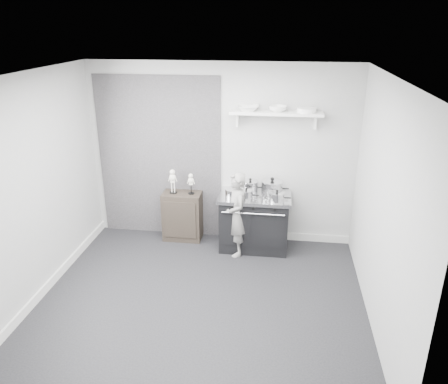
{
  "coord_description": "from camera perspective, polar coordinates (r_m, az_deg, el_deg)",
  "views": [
    {
      "loc": [
        0.9,
        -4.43,
        3.23
      ],
      "look_at": [
        0.16,
        0.95,
        1.08
      ],
      "focal_mm": 35.0,
      "sensor_mm": 36.0,
      "label": 1
    }
  ],
  "objects": [
    {
      "name": "stove",
      "position": [
        6.55,
        3.97,
        -3.85
      ],
      "size": [
        1.05,
        0.66,
        0.84
      ],
      "color": "black",
      "rests_on": "ground"
    },
    {
      "name": "skeleton_full",
      "position": [
        6.64,
        -6.71,
        1.63
      ],
      "size": [
        0.12,
        0.08,
        0.43
      ],
      "primitive_type": null,
      "color": "silver",
      "rests_on": "side_cabinet"
    },
    {
      "name": "plate_stack",
      "position": [
        6.22,
        10.73,
        10.46
      ],
      "size": [
        0.27,
        0.27,
        0.06
      ],
      "primitive_type": "cylinder",
      "color": "white",
      "rests_on": "wall_shelf"
    },
    {
      "name": "pot_back_left",
      "position": [
        6.47,
        3.44,
        0.74
      ],
      "size": [
        0.33,
        0.24,
        0.22
      ],
      "color": "#BCBCBF",
      "rests_on": "stove"
    },
    {
      "name": "pot_back_right",
      "position": [
        6.42,
        6.29,
        0.6
      ],
      "size": [
        0.41,
        0.32,
        0.26
      ],
      "color": "#BCBCBF",
      "rests_on": "stove"
    },
    {
      "name": "bowl_large",
      "position": [
        6.23,
        3.18,
        10.89
      ],
      "size": [
        0.31,
        0.31,
        0.08
      ],
      "primitive_type": "imported",
      "color": "white",
      "rests_on": "wall_shelf"
    },
    {
      "name": "pot_front_left",
      "position": [
        6.27,
        1.25,
        -0.12
      ],
      "size": [
        0.33,
        0.24,
        0.17
      ],
      "color": "#BCBCBF",
      "rests_on": "stove"
    },
    {
      "name": "skeleton_torso",
      "position": [
        6.59,
        -4.34,
        1.27
      ],
      "size": [
        0.1,
        0.07,
        0.37
      ],
      "primitive_type": null,
      "color": "silver",
      "rests_on": "side_cabinet"
    },
    {
      "name": "side_cabinet",
      "position": [
        6.84,
        -5.44,
        -3.14
      ],
      "size": [
        0.59,
        0.34,
        0.76
      ],
      "primitive_type": "cube",
      "color": "black",
      "rests_on": "ground"
    },
    {
      "name": "wall_shelf",
      "position": [
        6.23,
        6.83,
        10.12
      ],
      "size": [
        1.3,
        0.26,
        0.24
      ],
      "color": "white",
      "rests_on": "room_shell"
    },
    {
      "name": "room_shell",
      "position": [
        4.95,
        -4.16,
        2.77
      ],
      "size": [
        4.02,
        3.62,
        2.71
      ],
      "color": "#A4A4A2",
      "rests_on": "ground"
    },
    {
      "name": "ground",
      "position": [
        5.55,
        -3.09,
        -14.01
      ],
      "size": [
        4.0,
        4.0,
        0.0
      ],
      "primitive_type": "plane",
      "color": "black",
      "rests_on": "ground"
    },
    {
      "name": "pot_front_right",
      "position": [
        6.18,
        6.92,
        -0.62
      ],
      "size": [
        0.31,
        0.22,
        0.17
      ],
      "color": "#BCBCBF",
      "rests_on": "stove"
    },
    {
      "name": "pot_front_center",
      "position": [
        6.23,
        2.92,
        -0.29
      ],
      "size": [
        0.29,
        0.2,
        0.17
      ],
      "color": "#BCBCBF",
      "rests_on": "stove"
    },
    {
      "name": "child",
      "position": [
        6.27,
        1.6,
        -2.95
      ],
      "size": [
        0.45,
        0.54,
        1.26
      ],
      "primitive_type": "imported",
      "rotation": [
        0.0,
        0.0,
        -1.17
      ],
      "color": "gray",
      "rests_on": "ground"
    },
    {
      "name": "bowl_small",
      "position": [
        6.21,
        7.02,
        10.74
      ],
      "size": [
        0.25,
        0.25,
        0.08
      ],
      "primitive_type": "imported",
      "color": "white",
      "rests_on": "wall_shelf"
    }
  ]
}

